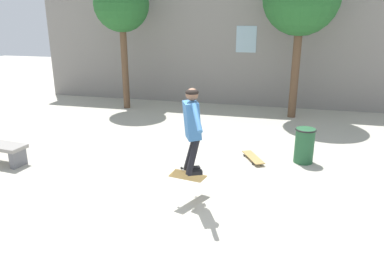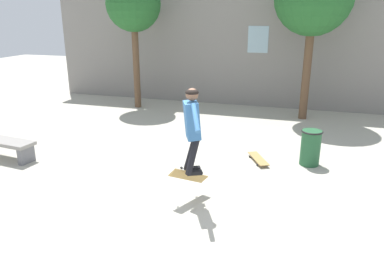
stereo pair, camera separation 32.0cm
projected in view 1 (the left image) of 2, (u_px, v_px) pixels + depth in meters
The scene contains 7 objects.
ground_plane at pixel (165, 196), 6.89m from camera, with size 40.00×40.00×0.00m, color #B2AD9E.
building_backdrop at pixel (231, 35), 13.28m from camera, with size 15.24×0.52×5.79m.
tree_left at pixel (121, 5), 12.30m from camera, with size 1.83×1.83×4.43m.
trash_bin at pixel (304, 145), 8.35m from camera, with size 0.46×0.46×0.79m.
skater at pixel (192, 124), 6.25m from camera, with size 0.63×1.20×1.49m.
skateboard_flipping at pixel (189, 176), 6.64m from camera, with size 0.57×0.63×0.51m.
skateboard_resting at pixel (253, 157), 8.57m from camera, with size 0.59×0.86×0.08m.
Camera 1 is at (1.99, -5.89, 3.21)m, focal length 35.00 mm.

